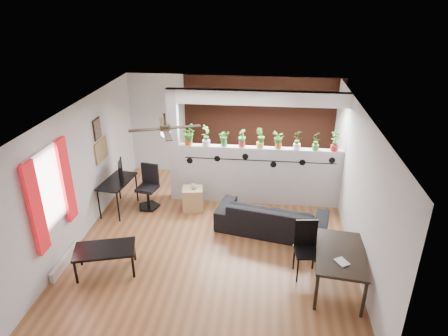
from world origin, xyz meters
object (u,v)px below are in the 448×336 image
Objects in this scene: potted_plant_0 at (188,135)px; cup at (195,186)px; potted_plant_1 at (206,135)px; potted_plant_2 at (224,138)px; potted_plant_8 at (335,140)px; dining_table at (341,256)px; computer_desk at (117,183)px; ceiling_fan at (165,130)px; potted_plant_6 at (297,139)px; sofa at (272,217)px; cube_shelf at (193,199)px; coffee_table at (105,251)px; office_chair at (149,189)px; potted_plant_5 at (279,139)px; folding_chair at (306,243)px; potted_plant_3 at (242,138)px; potted_plant_4 at (260,137)px; potted_plant_7 at (316,140)px.

cup is at bearing -68.56° from potted_plant_0.
potted_plant_1 reaches higher than potted_plant_2.
potted_plant_8 reaches higher than dining_table.
ceiling_fan is at bearing -37.17° from computer_desk.
potted_plant_6 reaches higher than sofa.
ceiling_fan reaches higher than potted_plant_6.
cube_shelf is at bearing -166.63° from potted_plant_6.
coffee_table is (-1.11, -2.25, 0.16)m from cube_shelf.
potted_plant_5 is at bearing 10.04° from office_chair.
potted_plant_2 is at bearing 57.78° from coffee_table.
computer_desk is 4.29m from folding_chair.
office_chair is at bearing 149.55° from dining_table.
potted_plant_3 is at bearing 13.83° from office_chair.
potted_plant_3 is at bearing -180.00° from potted_plant_8.
ceiling_fan is at bearing -143.02° from potted_plant_6.
potted_plant_4 is (1.58, -0.00, -0.00)m from potted_plant_0.
computer_desk reaches higher than cube_shelf.
potted_plant_5 is at bearing 0.00° from potted_plant_1.
computer_desk is (-3.36, 0.47, 0.34)m from sofa.
cup is 1.69m from computer_desk.
folding_chair is (0.57, -1.23, 0.28)m from sofa.
potted_plant_6 is at bearing -100.57° from sofa.
potted_plant_8 is 4.19m from office_chair.
ceiling_fan reaches higher than folding_chair.
potted_plant_2 is 0.79m from potted_plant_4.
potted_plant_7 reaches higher than computer_desk.
sofa is (-1.27, -1.17, -1.28)m from potted_plant_8.
potted_plant_8 is 0.42× the size of computer_desk.
potted_plant_4 is at bearing 20.96° from cup.
potted_plant_5 is 3.07m from dining_table.
potted_plant_6 is 0.40m from potted_plant_7.
potted_plant_5 is at bearing 180.00° from potted_plant_8.
potted_plant_8 is (0.40, 0.00, 0.02)m from potted_plant_7.
potted_plant_6 is at bearing 4.74° from cube_shelf.
potted_plant_7 reaches higher than dining_table.
potted_plant_5 is 2.09m from cup.
cup reaches higher than cube_shelf.
potted_plant_8 reaches higher than cup.
cup is 0.13× the size of office_chair.
ceiling_fan is 2.84m from sofa.
potted_plant_4 is 2.72m from office_chair.
potted_plant_6 is (0.79, 0.00, -0.00)m from potted_plant_4.
cup is at bearing 140.20° from folding_chair.
potted_plant_3 is 1.48m from cup.
potted_plant_3 is at bearing 0.00° from potted_plant_2.
dining_table is at bearing -46.72° from potted_plant_1.
potted_plant_2 is 3.46m from coffee_table.
sofa is at bearing -126.69° from potted_plant_7.
potted_plant_8 is 3.16m from cup.
potted_plant_0 reaches higher than potted_plant_5.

